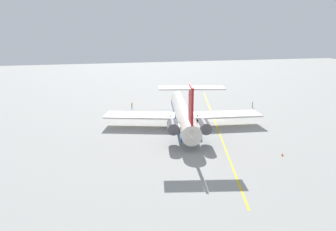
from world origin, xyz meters
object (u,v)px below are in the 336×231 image
object	(u,v)px
main_jetliner	(184,114)
ground_crew_near_tail	(252,104)
ground_crew_near_nose	(132,104)
safety_cone_nose	(282,154)

from	to	relation	value
main_jetliner	ground_crew_near_tail	bearing A→B (deg)	-46.41
ground_crew_near_tail	ground_crew_near_nose	bearing A→B (deg)	-134.10
ground_crew_near_nose	ground_crew_near_tail	bearing A→B (deg)	123.27
main_jetliner	ground_crew_near_tail	size ratio (longest dim) A/B	25.43
main_jetliner	ground_crew_near_nose	distance (m)	26.95
ground_crew_near_nose	ground_crew_near_tail	size ratio (longest dim) A/B	1.02
main_jetliner	safety_cone_nose	distance (m)	27.21
main_jetliner	ground_crew_near_tail	distance (m)	32.29
ground_crew_near_nose	main_jetliner	bearing A→B (deg)	66.06
ground_crew_near_nose	safety_cone_nose	bearing A→B (deg)	70.31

